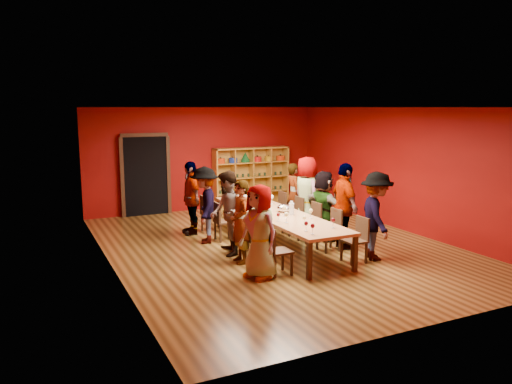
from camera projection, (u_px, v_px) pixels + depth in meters
room_shell at (277, 178)px, 10.68m from camera, size 7.10×9.10×3.04m
tasting_table at (276, 215)px, 10.81m from camera, size 1.10×4.50×0.75m
doorway at (145, 175)px, 13.92m from camera, size 1.40×0.17×2.30m
shelving_unit at (251, 174)px, 15.20m from camera, size 2.40×0.40×1.80m
chair_person_left_0 at (275, 248)px, 8.97m from camera, size 0.42×0.42×0.89m
person_left_0 at (259, 232)px, 8.78m from camera, size 0.69×0.92×1.68m
chair_person_left_1 at (253, 236)px, 9.81m from camera, size 0.42×0.42×0.89m
person_left_1 at (240, 222)px, 9.64m from camera, size 0.48×0.62×1.62m
chair_person_left_2 at (240, 229)px, 10.35m from camera, size 0.42×0.42×0.89m
person_left_2 at (227, 213)px, 10.16m from camera, size 0.66×0.93×1.74m
chair_person_left_3 at (221, 219)px, 11.30m from camera, size 0.42×0.42×0.89m
person_left_3 at (205, 205)px, 11.07m from camera, size 0.80×1.20×1.71m
chair_person_left_4 at (208, 212)px, 12.09m from camera, size 0.42×0.42×0.89m
person_left_4 at (191, 198)px, 11.86m from camera, size 0.52×1.05×1.75m
chair_person_right_0 at (358, 237)px, 9.74m from camera, size 0.42×0.42×0.89m
person_right_0 at (376, 216)px, 9.86m from camera, size 0.87×1.23×1.76m
chair_person_right_1 at (332, 227)px, 10.53m from camera, size 0.42×0.42×0.89m
person_right_1 at (344, 206)px, 10.58m from camera, size 0.67×1.15×1.85m
chair_person_right_2 at (312, 220)px, 11.22m from camera, size 0.42×0.42×0.89m
person_right_2 at (324, 206)px, 11.30m from camera, size 0.59×1.52×1.60m
chair_person_right_3 at (295, 214)px, 11.90m from camera, size 0.42×0.42×0.89m
person_right_3 at (307, 195)px, 11.95m from camera, size 0.50×0.91×1.84m
chair_person_right_4 at (279, 207)px, 12.65m from camera, size 0.42×0.42×0.89m
person_right_4 at (294, 194)px, 12.79m from camera, size 0.50×0.64×1.60m
wine_glass_0 at (313, 226)px, 8.93m from camera, size 0.08×0.08×0.20m
wine_glass_1 at (333, 221)px, 9.40m from camera, size 0.08×0.08×0.19m
wine_glass_2 at (278, 215)px, 9.94m from camera, size 0.07×0.07×0.18m
wine_glass_3 at (292, 205)px, 10.91m from camera, size 0.07×0.07×0.18m
wine_glass_4 at (228, 193)px, 12.27m from camera, size 0.09×0.09×0.22m
wine_glass_5 at (311, 211)px, 10.22m from camera, size 0.08×0.08×0.20m
wine_glass_6 at (306, 224)px, 9.15m from camera, size 0.08×0.08×0.19m
wine_glass_7 at (261, 208)px, 10.61m from camera, size 0.08×0.08×0.19m
wine_glass_8 at (286, 215)px, 9.81m from camera, size 0.09×0.09×0.22m
wine_glass_9 at (253, 192)px, 12.57m from camera, size 0.07×0.07×0.18m
wine_glass_10 at (245, 197)px, 11.82m from camera, size 0.09×0.09×0.21m
wine_glass_11 at (284, 208)px, 10.45m from camera, size 0.09×0.09×0.22m
wine_glass_12 at (247, 200)px, 11.50m from camera, size 0.08×0.08×0.19m
wine_glass_13 at (255, 193)px, 12.37m from camera, size 0.08×0.08×0.20m
wine_glass_14 at (272, 197)px, 11.75m from camera, size 0.09×0.09×0.22m
wine_glass_15 at (263, 207)px, 10.63m from camera, size 0.09×0.09×0.22m
wine_glass_16 at (291, 204)px, 10.92m from camera, size 0.09×0.09×0.22m
wine_glass_17 at (250, 200)px, 11.37m from camera, size 0.08×0.08×0.21m
wine_glass_18 at (304, 218)px, 9.67m from camera, size 0.07×0.07×0.18m
spittoon_bowl at (285, 208)px, 10.86m from camera, size 0.34×0.34×0.19m
carafe_a at (268, 207)px, 10.70m from camera, size 0.12×0.12×0.29m
carafe_b at (291, 209)px, 10.57m from camera, size 0.11×0.11×0.29m
wine_bottle at (252, 195)px, 12.39m from camera, size 0.08×0.08×0.28m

